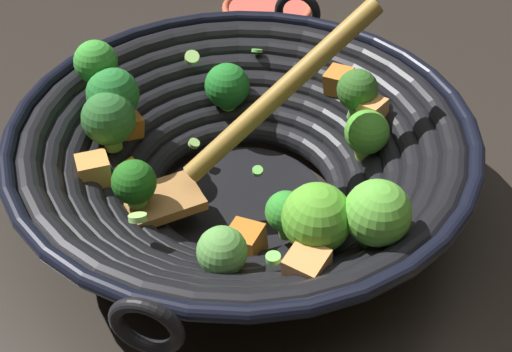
# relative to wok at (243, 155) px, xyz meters

# --- Properties ---
(ground_plane) EXTENTS (4.00, 4.00, 0.00)m
(ground_plane) POSITION_rel_wok_xyz_m (-0.00, 0.00, -0.07)
(ground_plane) COLOR #28231E
(wok) EXTENTS (0.45, 0.43, 0.20)m
(wok) POSITION_rel_wok_xyz_m (0.00, 0.00, 0.00)
(wok) COLOR black
(wok) RESTS_ON ground
(prep_bowl) EXTENTS (0.12, 0.12, 0.05)m
(prep_bowl) POSITION_rel_wok_xyz_m (-0.33, 0.04, -0.04)
(prep_bowl) COLOR #D15647
(prep_bowl) RESTS_ON ground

